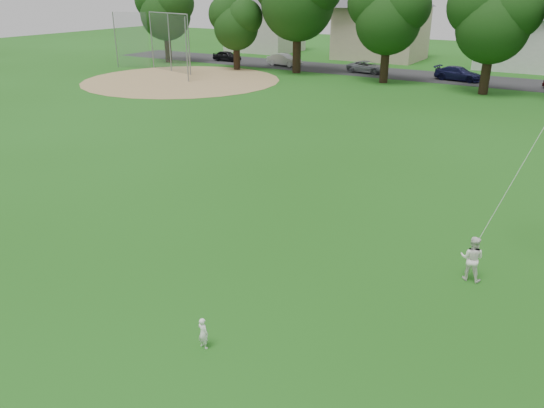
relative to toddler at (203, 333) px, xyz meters
The scene contains 9 objects.
ground 1.86m from the toddler, 90.23° to the left, with size 160.00×160.00×0.00m, color #1C5413.
street 43.82m from the toddler, 90.01° to the left, with size 90.00×7.00×0.01m, color #2D2D30.
dirt_infield 39.57m from the toddler, 131.10° to the left, with size 18.00×18.00×0.02m, color #9E7F51.
toddler is the anchor object (origin of this frame).
older_boy 8.13m from the toddler, 54.57° to the left, with size 0.68×0.53×1.39m, color white.
kite 9.88m from the toddler, 53.92° to the left, with size 1.37×1.53×5.76m.
baseball_backstop 45.04m from the toddler, 132.96° to the left, with size 12.30×4.90×5.57m.
tree_row 38.60m from the toddler, 88.62° to the left, with size 79.45×9.44×11.57m.
house_row 54.00m from the toddler, 90.06° to the left, with size 76.88×13.71×10.58m.
Camera 1 is at (6.85, -9.89, 8.05)m, focal length 35.00 mm.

